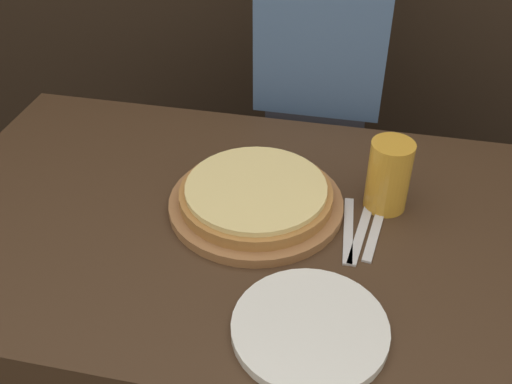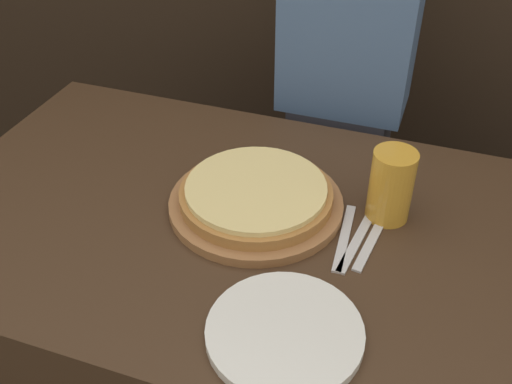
{
  "view_description": "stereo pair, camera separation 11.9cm",
  "coord_description": "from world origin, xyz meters",
  "views": [
    {
      "loc": [
        0.12,
        -0.89,
        1.54
      ],
      "look_at": [
        -0.07,
        0.04,
        0.81
      ],
      "focal_mm": 42.0,
      "sensor_mm": 36.0,
      "label": 1
    },
    {
      "loc": [
        0.24,
        -0.85,
        1.54
      ],
      "look_at": [
        -0.07,
        0.04,
        0.81
      ],
      "focal_mm": 42.0,
      "sensor_mm": 36.0,
      "label": 2
    }
  ],
  "objects": [
    {
      "name": "diner_person",
      "position": [
        -0.01,
        0.57,
        0.67
      ],
      "size": [
        0.33,
        0.2,
        1.35
      ],
      "color": "#33333D",
      "rests_on": "ground_plane"
    },
    {
      "name": "dinner_plate",
      "position": [
        0.08,
        -0.25,
        0.78
      ],
      "size": [
        0.25,
        0.25,
        0.02
      ],
      "color": "white",
      "rests_on": "dining_table"
    },
    {
      "name": "pizza_on_board",
      "position": [
        -0.07,
        0.04,
        0.79
      ],
      "size": [
        0.35,
        0.35,
        0.06
      ],
      "color": "#99663D",
      "rests_on": "dining_table"
    },
    {
      "name": "fork",
      "position": [
        0.12,
        0.01,
        0.77
      ],
      "size": [
        0.03,
        0.2,
        0.0
      ],
      "color": "silver",
      "rests_on": "dining_table"
    },
    {
      "name": "dinner_knife",
      "position": [
        0.14,
        0.01,
        0.77
      ],
      "size": [
        0.04,
        0.2,
        0.0
      ],
      "color": "silver",
      "rests_on": "dining_table"
    },
    {
      "name": "spoon",
      "position": [
        0.17,
        0.01,
        0.77
      ],
      "size": [
        0.04,
        0.17,
        0.0
      ],
      "color": "silver",
      "rests_on": "dining_table"
    },
    {
      "name": "dining_table",
      "position": [
        0.0,
        0.0,
        0.38
      ],
      "size": [
        1.48,
        0.8,
        0.77
      ],
      "color": "#3D2819",
      "rests_on": "ground_plane"
    },
    {
      "name": "beer_glass",
      "position": [
        0.18,
        0.11,
        0.85
      ],
      "size": [
        0.09,
        0.09,
        0.15
      ],
      "color": "gold",
      "rests_on": "dining_table"
    }
  ]
}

